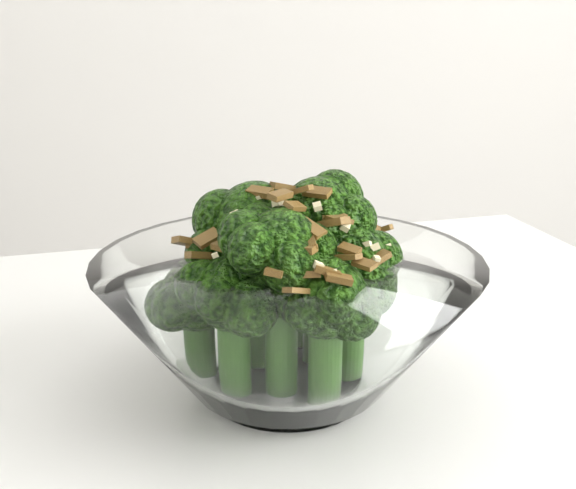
# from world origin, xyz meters

# --- Properties ---
(broccoli_dish) EXTENTS (0.25, 0.25, 0.15)m
(broccoli_dish) POSITION_xyz_m (0.15, 0.11, 0.81)
(broccoli_dish) COLOR white
(broccoli_dish) RESTS_ON table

